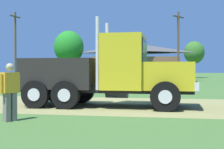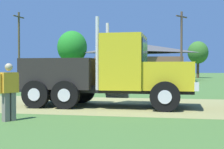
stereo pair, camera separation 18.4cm
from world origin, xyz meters
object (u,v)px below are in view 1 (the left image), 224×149
visitor_standing_near (10,89)px  utility_pole_far (178,45)px  truck_foreground_white (106,74)px  utility_pole_near (15,44)px  shed_building (135,62)px

visitor_standing_near → utility_pole_far: size_ratio=0.21×
truck_foreground_white → utility_pole_far: bearing=81.5°
visitor_standing_near → utility_pole_near: utility_pole_near is taller
shed_building → utility_pole_near: bearing=-164.2°
shed_building → utility_pole_far: size_ratio=1.46×
truck_foreground_white → utility_pole_near: utility_pole_near is taller
visitor_standing_near → utility_pole_near: size_ratio=0.20×
visitor_standing_near → utility_pole_near: 33.08m
visitor_standing_near → shed_building: (0.44, 33.66, 1.44)m
utility_pole_far → shed_building: bearing=146.2°
truck_foreground_white → utility_pole_far: size_ratio=0.87×
truck_foreground_white → shed_building: (-1.69, 29.53, 1.05)m
utility_pole_near → visitor_standing_near: bearing=-63.3°
utility_pole_near → utility_pole_far: (20.75, 0.60, -0.26)m
truck_foreground_white → shed_building: shed_building is taller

